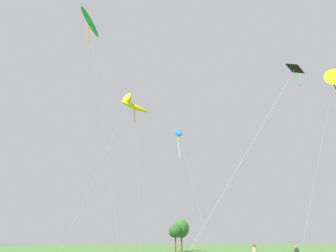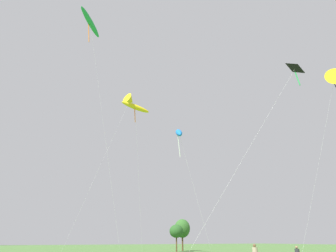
{
  "view_description": "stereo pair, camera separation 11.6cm",
  "coord_description": "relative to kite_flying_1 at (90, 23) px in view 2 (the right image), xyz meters",
  "views": [
    {
      "loc": [
        -10.28,
        -13.91,
        2.07
      ],
      "look_at": [
        0.09,
        6.17,
        11.41
      ],
      "focal_mm": 29.61,
      "sensor_mm": 36.0,
      "label": 1
    },
    {
      "loc": [
        -10.17,
        -13.96,
        2.07
      ],
      "look_at": [
        0.09,
        6.17,
        11.41
      ],
      "focal_mm": 29.61,
      "sensor_mm": 36.0,
      "label": 2
    }
  ],
  "objects": [
    {
      "name": "park_tree_1",
      "position": [
        24.04,
        20.81,
        -25.06
      ],
      "size": [
        2.71,
        2.71,
        4.95
      ],
      "color": "brown",
      "rests_on": "ground"
    },
    {
      "name": "kite_flying_4",
      "position": [
        11.24,
        -3.51,
        -14.91
      ],
      "size": [
        4.56,
        4.19,
        15.2
      ],
      "color": "silver",
      "rests_on": "ground"
    },
    {
      "name": "kite_flying_2",
      "position": [
        9.61,
        10.68,
        -4.31
      ],
      "size": [
        9.53,
        2.57,
        25.61
      ],
      "color": "silver",
      "rests_on": "ground"
    },
    {
      "name": "kite_flying_6",
      "position": [
        29.85,
        -12.29,
        -7.18
      ],
      "size": [
        5.55,
        8.04,
        22.84
      ],
      "color": "silver",
      "rests_on": "ground"
    },
    {
      "name": "park_tree_0",
      "position": [
        27.06,
        23.74,
        -24.4
      ],
      "size": [
        3.26,
        3.26,
        6.23
      ],
      "color": "brown",
      "rests_on": "ground"
    },
    {
      "name": "kite_flying_3",
      "position": [
        7.98,
        3.06,
        -9.35
      ],
      "size": [
        5.5,
        4.71,
        20.32
      ],
      "color": "silver",
      "rests_on": "ground"
    },
    {
      "name": "kite_flying_7",
      "position": [
        17.01,
        -15.86,
        -11.83
      ],
      "size": [
        11.38,
        5.37,
        17.73
      ],
      "color": "silver",
      "rests_on": "ground"
    },
    {
      "name": "kite_flying_1",
      "position": [
        0.0,
        0.0,
        0.0
      ],
      "size": [
        8.36,
        3.3,
        30.05
      ],
      "color": "silver",
      "rests_on": "ground"
    }
  ]
}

